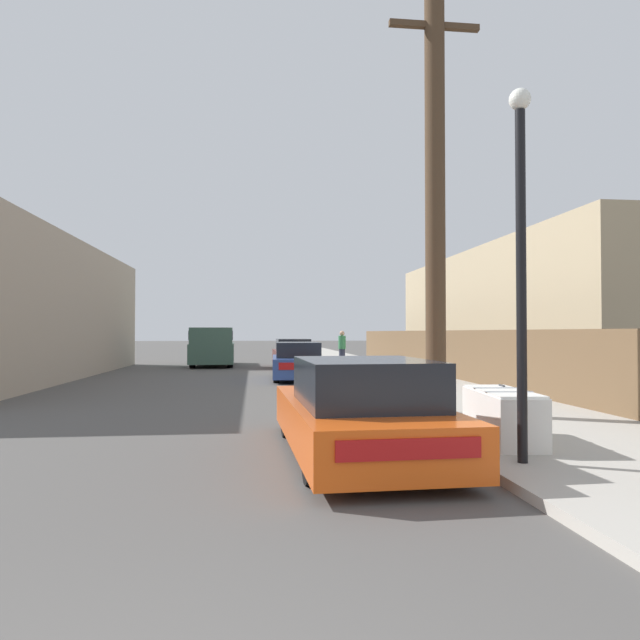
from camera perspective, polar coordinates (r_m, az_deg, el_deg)
The scene contains 11 objects.
sidewalk_curb at distance 25.57m, azimuth 4.11°, elevation -4.83°, with size 4.20×63.00×0.12m, color #ADA89E.
discarded_fridge at distance 8.57m, azimuth 17.79°, elevation -9.12°, with size 0.81×1.81×0.75m.
parked_sports_car_red at distance 7.78m, azimuth 3.96°, elevation -9.14°, with size 2.02×4.71×1.32m.
car_parked_mid at distance 20.10m, azimuth -2.26°, elevation -4.22°, with size 1.88×4.09×1.32m.
car_parked_far at distance 26.97m, azimuth -2.75°, elevation -3.43°, with size 1.77×4.40×1.35m.
pickup_truck at distance 28.40m, azimuth -10.70°, elevation -2.69°, with size 2.22×5.38×1.88m.
utility_pole at distance 11.52m, azimuth 11.44°, elevation 12.35°, with size 1.80×0.39×8.36m.
street_lamp at distance 7.28m, azimuth 19.46°, elevation 7.25°, with size 0.26×0.26×4.48m.
wooden_fence at distance 18.61m, azimuth 14.53°, elevation -3.48°, with size 0.08×32.05×1.61m, color brown.
building_right_house at distance 25.41m, azimuth 20.65°, elevation 0.75°, with size 6.00×18.46×5.02m, color tan.
pedestrian at distance 26.45m, azimuth 2.22°, elevation -2.80°, with size 0.34×0.34×1.62m.
Camera 1 is at (0.53, -1.57, 1.67)m, focal length 32.00 mm.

